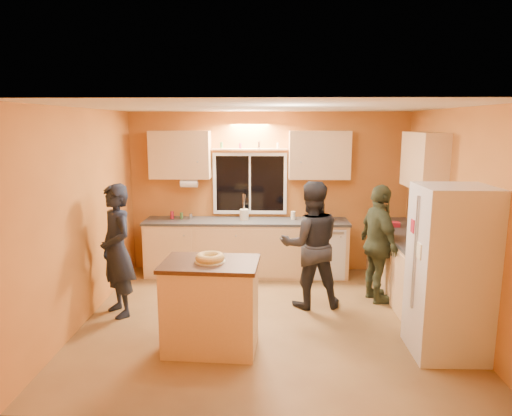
{
  "coord_description": "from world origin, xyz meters",
  "views": [
    {
      "loc": [
        0.0,
        -5.38,
        2.42
      ],
      "look_at": [
        -0.16,
        0.4,
        1.34
      ],
      "focal_mm": 32.0,
      "sensor_mm": 36.0,
      "label": 1
    }
  ],
  "objects_px": {
    "island": "(211,305)",
    "person_right": "(379,244)",
    "person_left": "(117,251)",
    "refrigerator": "(450,272)",
    "person_center": "(311,245)"
  },
  "relations": [
    {
      "from": "refrigerator",
      "to": "person_right",
      "type": "height_order",
      "value": "refrigerator"
    },
    {
      "from": "island",
      "to": "person_left",
      "type": "bearing_deg",
      "value": 149.44
    },
    {
      "from": "island",
      "to": "person_left",
      "type": "distance_m",
      "value": 1.59
    },
    {
      "from": "island",
      "to": "person_right",
      "type": "bearing_deg",
      "value": 37.15
    },
    {
      "from": "refrigerator",
      "to": "person_left",
      "type": "bearing_deg",
      "value": 166.66
    },
    {
      "from": "person_left",
      "to": "person_center",
      "type": "bearing_deg",
      "value": 58.69
    },
    {
      "from": "refrigerator",
      "to": "person_center",
      "type": "relative_size",
      "value": 1.07
    },
    {
      "from": "refrigerator",
      "to": "island",
      "type": "bearing_deg",
      "value": 179.36
    },
    {
      "from": "person_left",
      "to": "person_right",
      "type": "distance_m",
      "value": 3.44
    },
    {
      "from": "island",
      "to": "person_right",
      "type": "distance_m",
      "value": 2.56
    },
    {
      "from": "refrigerator",
      "to": "person_center",
      "type": "bearing_deg",
      "value": 136.84
    },
    {
      "from": "refrigerator",
      "to": "person_right",
      "type": "distance_m",
      "value": 1.49
    },
    {
      "from": "person_left",
      "to": "person_center",
      "type": "relative_size",
      "value": 1.0
    },
    {
      "from": "refrigerator",
      "to": "person_center",
      "type": "distance_m",
      "value": 1.82
    },
    {
      "from": "person_center",
      "to": "person_right",
      "type": "height_order",
      "value": "person_center"
    }
  ]
}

